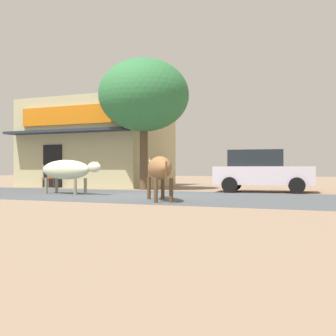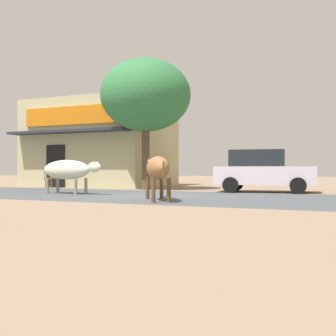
{
  "view_description": "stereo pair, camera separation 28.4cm",
  "coord_description": "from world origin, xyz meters",
  "px_view_note": "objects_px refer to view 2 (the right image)",
  "views": [
    {
      "loc": [
        6.08,
        -12.89,
        0.9
      ],
      "look_at": [
        0.37,
        0.69,
        0.94
      ],
      "focal_mm": 45.57,
      "sensor_mm": 36.0,
      "label": 1
    },
    {
      "loc": [
        6.34,
        -12.78,
        0.9
      ],
      "look_at": [
        0.37,
        0.69,
        0.94
      ],
      "focal_mm": 45.57,
      "sensor_mm": 36.0,
      "label": 2
    }
  ],
  "objects_px": {
    "cow_far_dark": "(157,168)",
    "roadside_tree": "(146,96)",
    "parked_hatchback_car": "(263,171)",
    "cow_near_brown": "(68,170)",
    "cafe_chair_near_tree": "(52,177)"
  },
  "relations": [
    {
      "from": "parked_hatchback_car",
      "to": "cow_near_brown",
      "type": "bearing_deg",
      "value": -147.07
    },
    {
      "from": "cow_far_dark",
      "to": "cafe_chair_near_tree",
      "type": "height_order",
      "value": "cow_far_dark"
    },
    {
      "from": "roadside_tree",
      "to": "parked_hatchback_car",
      "type": "height_order",
      "value": "roadside_tree"
    },
    {
      "from": "cow_near_brown",
      "to": "cow_far_dark",
      "type": "height_order",
      "value": "cow_far_dark"
    },
    {
      "from": "parked_hatchback_car",
      "to": "cow_far_dark",
      "type": "bearing_deg",
      "value": -108.42
    },
    {
      "from": "roadside_tree",
      "to": "cow_near_brown",
      "type": "relative_size",
      "value": 2.0
    },
    {
      "from": "roadside_tree",
      "to": "cafe_chair_near_tree",
      "type": "xyz_separation_m",
      "value": [
        -4.87,
        -0.29,
        -3.61
      ]
    },
    {
      "from": "cow_far_dark",
      "to": "cow_near_brown",
      "type": "bearing_deg",
      "value": 159.88
    },
    {
      "from": "roadside_tree",
      "to": "cafe_chair_near_tree",
      "type": "height_order",
      "value": "roadside_tree"
    },
    {
      "from": "parked_hatchback_car",
      "to": "cow_near_brown",
      "type": "distance_m",
      "value": 7.41
    },
    {
      "from": "cow_near_brown",
      "to": "cow_far_dark",
      "type": "xyz_separation_m",
      "value": [
        4.35,
        -1.59,
        0.05
      ]
    },
    {
      "from": "roadside_tree",
      "to": "cow_far_dark",
      "type": "bearing_deg",
      "value": -60.11
    },
    {
      "from": "cow_far_dark",
      "to": "roadside_tree",
      "type": "bearing_deg",
      "value": 119.89
    },
    {
      "from": "parked_hatchback_car",
      "to": "cow_far_dark",
      "type": "distance_m",
      "value": 5.93
    },
    {
      "from": "parked_hatchback_car",
      "to": "cow_far_dark",
      "type": "height_order",
      "value": "parked_hatchback_car"
    }
  ]
}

